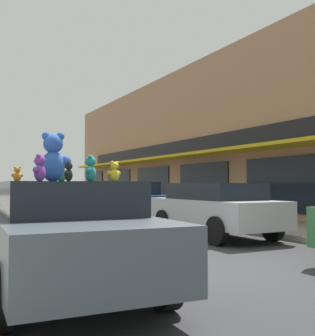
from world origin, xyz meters
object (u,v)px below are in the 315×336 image
(teddy_bear_black, at_px, (69,172))
(teddy_bear_purple, at_px, (40,168))
(parked_car_far_right, at_px, (125,199))
(teddy_bear_orange, at_px, (17,174))
(teddy_bear_yellow, at_px, (114,172))
(parked_car_far_center, at_px, (214,207))
(teddy_bear_green, at_px, (61,171))
(teddy_bear_giant, at_px, (53,158))
(teddy_bear_teal, at_px, (90,169))
(plush_art_car, at_px, (60,230))

(teddy_bear_black, bearing_deg, teddy_bear_purple, -129.92)
(parked_car_far_right, bearing_deg, teddy_bear_orange, -120.76)
(teddy_bear_yellow, relative_size, parked_car_far_center, 0.06)
(teddy_bear_black, bearing_deg, parked_car_far_right, -175.61)
(teddy_bear_purple, bearing_deg, parked_car_far_center, 162.68)
(teddy_bear_green, xyz_separation_m, teddy_bear_yellow, (0.43, -1.07, -0.03))
(parked_car_far_right, bearing_deg, teddy_bear_green, -117.88)
(teddy_bear_orange, bearing_deg, teddy_bear_giant, 141.67)
(teddy_bear_black, relative_size, teddy_bear_purple, 0.66)
(teddy_bear_giant, height_order, teddy_bear_green, teddy_bear_giant)
(teddy_bear_yellow, relative_size, teddy_bear_purple, 0.80)
(teddy_bear_giant, distance_m, teddy_bear_teal, 0.66)
(teddy_bear_green, height_order, teddy_bear_yellow, teddy_bear_green)
(parked_car_far_center, bearing_deg, teddy_bear_green, -147.78)
(teddy_bear_purple, height_order, teddy_bear_orange, teddy_bear_purple)
(teddy_bear_teal, xyz_separation_m, parked_car_far_center, (4.75, 4.04, -0.82))
(teddy_bear_teal, height_order, teddy_bear_yellow, teddy_bear_teal)
(teddy_bear_green, distance_m, teddy_bear_purple, 1.11)
(teddy_bear_giant, bearing_deg, teddy_bear_orange, -28.83)
(teddy_bear_teal, distance_m, teddy_bear_orange, 1.20)
(teddy_bear_yellow, bearing_deg, parked_car_far_center, -151.60)
(teddy_bear_teal, relative_size, parked_car_far_center, 0.08)
(teddy_bear_giant, xyz_separation_m, teddy_bear_black, (-0.09, -1.12, -0.22))
(teddy_bear_giant, relative_size, teddy_bear_yellow, 2.52)
(plush_art_car, bearing_deg, teddy_bear_purple, -127.00)
(teddy_bear_giant, distance_m, teddy_bear_purple, 0.65)
(teddy_bear_black, bearing_deg, teddy_bear_yellow, 153.11)
(teddy_bear_black, distance_m, parked_car_far_right, 11.99)
(plush_art_car, relative_size, teddy_bear_teal, 13.81)
(teddy_bear_purple, relative_size, parked_car_far_right, 0.07)
(teddy_bear_purple, distance_m, teddy_bear_orange, 0.94)
(teddy_bear_yellow, bearing_deg, teddy_bear_teal, -34.35)
(parked_car_far_right, bearing_deg, teddy_bear_black, -115.74)
(teddy_bear_black, height_order, teddy_bear_teal, teddy_bear_teal)
(teddy_bear_giant, relative_size, teddy_bear_purple, 2.03)
(teddy_bear_giant, bearing_deg, parked_car_far_right, -104.07)
(teddy_bear_giant, height_order, teddy_bear_teal, teddy_bear_giant)
(teddy_bear_orange, relative_size, parked_car_far_center, 0.05)
(teddy_bear_teal, bearing_deg, teddy_bear_black, -10.19)
(teddy_bear_green, relative_size, teddy_bear_yellow, 1.23)
(teddy_bear_teal, bearing_deg, parked_car_far_right, -177.82)
(teddy_bear_green, bearing_deg, teddy_bear_purple, 109.20)
(plush_art_car, relative_size, teddy_bear_black, 21.30)
(teddy_bear_giant, relative_size, teddy_bear_black, 3.05)
(teddy_bear_teal, xyz_separation_m, teddy_bear_orange, (-0.77, 0.91, -0.06))
(teddy_bear_teal, distance_m, teddy_bear_purple, 0.65)
(teddy_bear_green, bearing_deg, teddy_bear_teal, 145.01)
(teddy_bear_purple, distance_m, parked_car_far_center, 6.80)
(teddy_bear_giant, bearing_deg, teddy_bear_purple, 76.09)
(teddy_bear_purple, bearing_deg, teddy_bear_black, 55.71)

